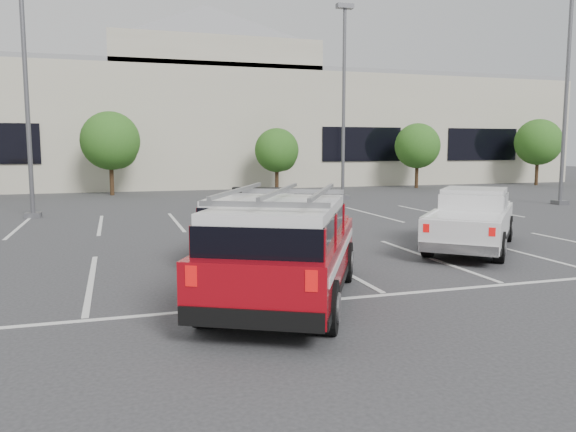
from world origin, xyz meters
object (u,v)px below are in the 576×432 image
at_px(light_pole_right, 566,97).
at_px(fire_chief_suv, 255,229).
at_px(light_pole_mid, 344,102).
at_px(ladder_suv, 284,257).
at_px(white_pickup, 472,225).
at_px(tree_mid_left, 112,143).
at_px(convention_building, 181,122).
at_px(light_pole_left, 26,85).
at_px(tree_mid_right, 278,152).
at_px(tree_far_right, 539,144).
at_px(tree_right, 418,147).

distance_m(light_pole_right, fire_chief_suv, 19.87).
height_order(light_pole_mid, light_pole_right, same).
relative_size(light_pole_mid, ladder_suv, 1.81).
xyz_separation_m(white_pickup, ladder_suv, (-6.52, -3.70, 0.18)).
xyz_separation_m(tree_mid_left, white_pickup, (9.43, -21.12, -2.39)).
bearing_deg(light_pole_right, convention_building, 125.89).
bearing_deg(tree_mid_left, light_pole_mid, -26.92).
bearing_deg(convention_building, light_pole_left, -112.39).
bearing_deg(tree_mid_right, white_pickup, -91.55).
height_order(convention_building, ladder_suv, convention_building).
distance_m(tree_mid_left, light_pole_right, 24.23).
bearing_deg(light_pole_mid, tree_mid_right, 107.52).
xyz_separation_m(convention_building, ladder_suv, (-2.18, -34.63, -3.89)).
distance_m(light_pole_mid, white_pickup, 15.93).
xyz_separation_m(tree_far_right, light_pole_mid, (-18.09, -6.05, 2.14)).
xyz_separation_m(tree_mid_right, white_pickup, (-0.57, -21.12, -1.85)).
relative_size(tree_mid_right, tree_right, 0.90).
bearing_deg(tree_far_right, white_pickup, -134.25).
height_order(light_pole_mid, white_pickup, light_pole_mid).
relative_size(tree_far_right, white_pickup, 0.93).
bearing_deg(tree_mid_right, light_pole_right, -47.83).
relative_size(tree_far_right, fire_chief_suv, 0.92).
distance_m(light_pole_right, ladder_suv, 22.50).
relative_size(convention_building, tree_right, 13.58).
bearing_deg(tree_right, white_pickup, -116.59).
distance_m(tree_right, tree_far_right, 10.00).
distance_m(convention_building, tree_mid_right, 11.20).
bearing_deg(convention_building, fire_chief_suv, -93.11).
bearing_deg(light_pole_right, light_pole_left, 175.24).
bearing_deg(light_pole_left, light_pole_mid, 14.93).
distance_m(tree_mid_left, light_pole_mid, 13.53).
bearing_deg(tree_far_right, light_pole_right, -127.04).
height_order(tree_right, tree_far_right, tree_far_right).
relative_size(fire_chief_suv, ladder_suv, 0.93).
relative_size(tree_mid_right, light_pole_mid, 0.39).
distance_m(light_pole_mid, ladder_suv, 21.27).
bearing_deg(tree_mid_left, tree_right, -0.00).
distance_m(convention_building, ladder_suv, 34.92).
bearing_deg(light_pole_mid, white_pickup, -99.35).
relative_size(convention_building, tree_mid_left, 12.38).
bearing_deg(tree_mid_left, white_pickup, -65.94).
xyz_separation_m(light_pole_left, ladder_suv, (6.00, -14.77, -4.35)).
xyz_separation_m(light_pole_mid, light_pole_right, (9.00, -6.00, 0.00)).
distance_m(tree_far_right, white_pickup, 29.58).
height_order(convention_building, light_pole_mid, convention_building).
bearing_deg(light_pole_mid, tree_right, 36.77).
xyz_separation_m(tree_right, ladder_suv, (-17.09, -24.81, -1.94)).
bearing_deg(convention_building, light_pole_right, -54.11).
height_order(tree_mid_right, tree_right, tree_right).
height_order(light_pole_left, fire_chief_suv, light_pole_left).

